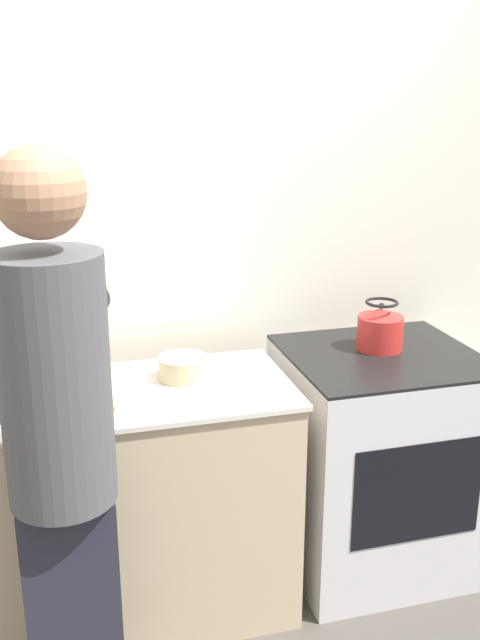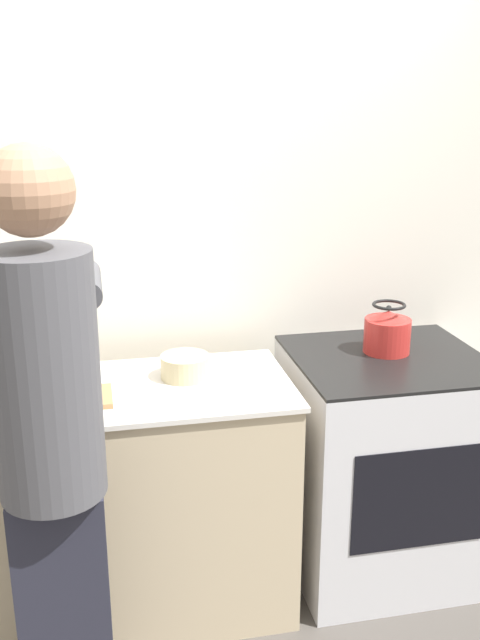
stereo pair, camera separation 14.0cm
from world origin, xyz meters
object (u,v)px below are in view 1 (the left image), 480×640
(person, at_px, (60,441))
(kettle, at_px, (380,329))
(knife, at_px, (53,403))
(oven, at_px, (376,459))
(cutting_board, at_px, (52,405))
(bowl_prep, at_px, (183,368))

(person, relative_size, kettle, 8.94)
(person, height_order, kettle, person)
(knife, xyz_separation_m, kettle, (1.25, 0.20, 0.08))
(oven, relative_size, person, 0.52)
(cutting_board, xyz_separation_m, kettle, (1.26, 0.19, 0.09))
(knife, bearing_deg, kettle, -0.84)
(person, distance_m, kettle, 1.38)
(oven, relative_size, cutting_board, 2.33)
(cutting_board, relative_size, bowl_prep, 2.21)
(oven, xyz_separation_m, bowl_prep, (-0.79, -0.00, 0.48))
(bowl_prep, bearing_deg, oven, 0.07)
(person, bearing_deg, bowl_prep, 51.68)
(person, distance_m, cutting_board, 0.44)
(knife, bearing_deg, cutting_board, 101.94)
(cutting_board, bearing_deg, bowl_prep, 16.00)
(knife, bearing_deg, oven, -3.37)
(person, relative_size, bowl_prep, 9.97)
(cutting_board, bearing_deg, knife, -68.24)
(cutting_board, bearing_deg, person, -87.72)
(oven, bearing_deg, cutting_board, -173.92)
(person, relative_size, cutting_board, 4.51)
(oven, relative_size, knife, 3.54)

